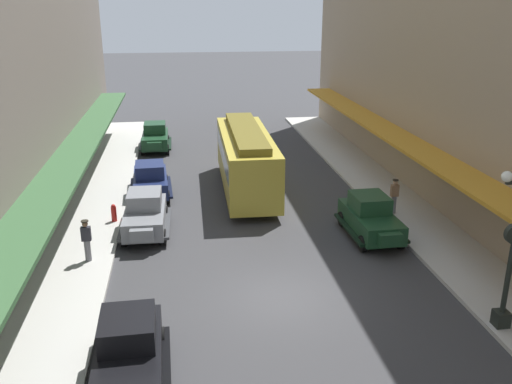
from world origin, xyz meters
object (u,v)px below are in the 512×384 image
(parked_car_1, at_px, (145,213))
(parked_car_2, at_px, (129,351))
(pedestrian_0, at_px, (87,240))
(fire_hydrant, at_px, (114,213))
(parked_car_3, at_px, (371,216))
(pedestrian_1, at_px, (394,196))
(parked_car_4, at_px, (150,179))
(parked_car_0, at_px, (155,136))
(streetcar, at_px, (246,157))

(parked_car_1, bearing_deg, parked_car_2, -89.62)
(pedestrian_0, bearing_deg, fire_hydrant, 81.80)
(parked_car_1, bearing_deg, parked_car_3, -10.62)
(parked_car_3, bearing_deg, parked_car_2, -138.85)
(fire_hydrant, xyz_separation_m, pedestrian_1, (13.06, -0.83, 0.45))
(parked_car_4, distance_m, pedestrian_1, 12.41)
(parked_car_0, distance_m, parked_car_1, 14.61)
(parked_car_0, xyz_separation_m, parked_car_2, (0.09, -24.79, 0.00))
(streetcar, bearing_deg, parked_car_4, -179.90)
(parked_car_2, distance_m, fire_hydrant, 11.49)
(parked_car_0, distance_m, fire_hydrant, 13.51)
(parked_car_0, xyz_separation_m, pedestrian_0, (-2.05, -17.44, 0.07))
(streetcar, relative_size, pedestrian_0, 5.78)
(parked_car_3, distance_m, parked_car_4, 11.73)
(parked_car_2, relative_size, parked_car_4, 0.99)
(parked_car_1, distance_m, pedestrian_1, 11.58)
(parked_car_2, xyz_separation_m, parked_car_3, (9.58, 8.37, 0.00))
(parked_car_2, bearing_deg, parked_car_1, 90.38)
(streetcar, relative_size, fire_hydrant, 11.76)
(parked_car_4, bearing_deg, parked_car_2, -89.87)
(fire_hydrant, bearing_deg, pedestrian_1, -3.62)
(parked_car_3, relative_size, pedestrian_0, 2.57)
(streetcar, distance_m, pedestrian_1, 7.98)
(parked_car_1, height_order, pedestrian_1, parked_car_1)
(fire_hydrant, bearing_deg, parked_car_2, -82.20)
(pedestrian_0, bearing_deg, streetcar, 47.29)
(parked_car_0, relative_size, pedestrian_1, 2.55)
(parked_car_2, xyz_separation_m, parked_car_4, (-0.03, 15.10, 0.00))
(parked_car_4, bearing_deg, pedestrian_0, -105.20)
(fire_hydrant, relative_size, pedestrian_1, 0.49)
(parked_car_3, xyz_separation_m, pedestrian_0, (-11.72, -1.02, 0.07))
(parked_car_2, relative_size, fire_hydrant, 5.23)
(pedestrian_1, bearing_deg, parked_car_1, -178.20)
(pedestrian_1, bearing_deg, parked_car_4, 158.48)
(parked_car_1, xyz_separation_m, parked_car_4, (0.04, 4.91, 0.00))
(parked_car_1, height_order, parked_car_4, same)
(parked_car_0, relative_size, parked_car_1, 0.99)
(parked_car_4, relative_size, pedestrian_1, 2.59)
(parked_car_4, height_order, pedestrian_1, parked_car_4)
(parked_car_0, relative_size, streetcar, 0.44)
(parked_car_0, xyz_separation_m, parked_car_3, (9.67, -16.42, 0.00))
(parked_car_1, height_order, parked_car_3, same)
(parked_car_3, height_order, fire_hydrant, parked_car_3)
(parked_car_3, bearing_deg, pedestrian_0, -175.01)
(parked_car_4, height_order, pedestrian_0, parked_car_4)
(parked_car_4, distance_m, fire_hydrant, 4.04)
(pedestrian_0, bearing_deg, parked_car_2, -73.79)
(parked_car_1, relative_size, parked_car_3, 1.00)
(parked_car_3, bearing_deg, parked_car_0, 120.49)
(parked_car_2, bearing_deg, streetcar, 71.61)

